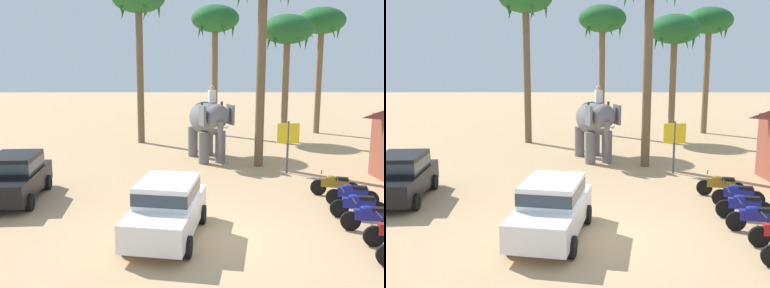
{
  "view_description": "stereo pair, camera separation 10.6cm",
  "coord_description": "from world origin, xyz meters",
  "views": [
    {
      "loc": [
        -0.44,
        -12.19,
        5.09
      ],
      "look_at": [
        -0.33,
        6.3,
        1.6
      ],
      "focal_mm": 41.56,
      "sensor_mm": 36.0,
      "label": 1
    },
    {
      "loc": [
        -0.33,
        -12.19,
        5.09
      ],
      "look_at": [
        -0.33,
        6.3,
        1.6
      ],
      "focal_mm": 41.56,
      "sensor_mm": 36.0,
      "label": 2
    }
  ],
  "objects": [
    {
      "name": "signboard_yellow",
      "position": [
        4.03,
        7.57,
        1.69
      ],
      "size": [
        1.0,
        0.1,
        2.4
      ],
      "color": "#4C4C51",
      "rests_on": "ground"
    },
    {
      "name": "motorcycle_end_of_row",
      "position": [
        5.08,
        4.01,
        0.46
      ],
      "size": [
        1.74,
        0.75,
        0.94
      ],
      "color": "black",
      "rests_on": "ground"
    },
    {
      "name": "motorcycle_mid_row",
      "position": [
        5.04,
        0.49,
        0.46
      ],
      "size": [
        1.8,
        0.55,
        0.94
      ],
      "color": "black",
      "rests_on": "ground"
    },
    {
      "name": "motorcycle_fourth_in_row",
      "position": [
        5.07,
        1.61,
        0.46
      ],
      "size": [
        1.79,
        0.56,
        0.94
      ],
      "color": "black",
      "rests_on": "ground"
    },
    {
      "name": "car_parked_far_side",
      "position": [
        -6.85,
        3.68,
        0.93
      ],
      "size": [
        2.08,
        4.2,
        1.7
      ],
      "color": "black",
      "rests_on": "ground"
    },
    {
      "name": "palm_tree_left_of_road",
      "position": [
        5.6,
        15.81,
        6.75
      ],
      "size": [
        3.2,
        3.2,
        7.87
      ],
      "color": "brown",
      "rests_on": "ground"
    },
    {
      "name": "palm_tree_behind_elephant",
      "position": [
        1.29,
        18.39,
        7.55
      ],
      "size": [
        3.2,
        3.2,
        8.73
      ],
      "color": "brown",
      "rests_on": "ground"
    },
    {
      "name": "car_sedan_foreground",
      "position": [
        -1.08,
        0.12,
        0.93
      ],
      "size": [
        2.42,
        4.34,
        1.7
      ],
      "color": "white",
      "rests_on": "ground"
    },
    {
      "name": "motorcycle_far_in_row",
      "position": [
        5.31,
        2.82,
        0.46
      ],
      "size": [
        1.78,
        0.61,
        0.94
      ],
      "color": "black",
      "rests_on": "ground"
    },
    {
      "name": "palm_tree_leaning_seaward",
      "position": [
        -3.45,
        15.32,
        8.42
      ],
      "size": [
        3.2,
        3.2,
        9.67
      ],
      "color": "brown",
      "rests_on": "ground"
    },
    {
      "name": "ground_plane",
      "position": [
        0.0,
        0.0,
        0.0
      ],
      "size": [
        120.0,
        120.0,
        0.0
      ],
      "primitive_type": "plane",
      "color": "tan"
    },
    {
      "name": "elephant_with_mahout",
      "position": [
        0.51,
        10.27,
        1.99
      ],
      "size": [
        2.5,
        4.02,
        3.88
      ],
      "color": "slate",
      "rests_on": "ground"
    },
    {
      "name": "palm_tree_far_back",
      "position": [
        8.6,
        18.99,
        7.48
      ],
      "size": [
        3.2,
        3.2,
        8.66
      ],
      "color": "brown",
      "rests_on": "ground"
    }
  ]
}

